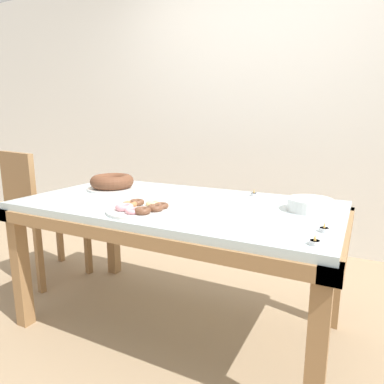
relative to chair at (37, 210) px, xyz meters
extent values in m
plane|color=#997F60|center=(1.18, -0.06, -0.52)|extent=(12.00, 12.00, 0.00)
cube|color=white|center=(1.18, 1.53, 0.78)|extent=(8.00, 0.10, 2.60)
cube|color=silver|center=(1.18, -0.06, 0.18)|extent=(1.66, 0.87, 0.04)
cube|color=olive|center=(1.18, -0.47, 0.13)|extent=(1.69, 0.08, 0.06)
cube|color=olive|center=(1.18, 0.35, 0.13)|extent=(1.69, 0.08, 0.06)
cube|color=olive|center=(0.37, -0.06, 0.13)|extent=(0.08, 0.91, 0.06)
cube|color=olive|center=(1.98, -0.06, 0.13)|extent=(0.08, 0.91, 0.06)
cube|color=olive|center=(0.40, -0.45, -0.19)|extent=(0.07, 0.07, 0.66)
cube|color=olive|center=(1.96, -0.45, -0.19)|extent=(0.07, 0.07, 0.66)
cube|color=olive|center=(0.40, 0.33, -0.19)|extent=(0.07, 0.07, 0.66)
cube|color=olive|center=(1.96, 0.33, -0.19)|extent=(0.07, 0.07, 0.66)
cube|color=olive|center=(0.01, 0.07, -0.05)|extent=(0.49, 0.49, 0.04)
cube|color=olive|center=(-0.02, -0.11, 0.19)|extent=(0.40, 0.11, 0.45)
cube|color=olive|center=(0.24, 0.23, -0.30)|extent=(0.05, 0.05, 0.45)
cube|color=olive|center=(-0.14, 0.30, -0.30)|extent=(0.05, 0.05, 0.45)
cube|color=olive|center=(0.17, -0.15, -0.30)|extent=(0.05, 0.05, 0.45)
cube|color=olive|center=(-0.21, -0.08, -0.30)|extent=(0.05, 0.05, 0.45)
cylinder|color=white|center=(0.65, 0.05, 0.20)|extent=(0.30, 0.30, 0.01)
torus|color=brown|center=(0.65, 0.05, 0.25)|extent=(0.27, 0.27, 0.08)
cylinder|color=white|center=(1.13, -0.31, 0.20)|extent=(0.33, 0.33, 0.01)
torus|color=brown|center=(1.20, -0.31, 0.22)|extent=(0.08, 0.08, 0.03)
torus|color=brown|center=(1.20, -0.26, 0.22)|extent=(0.07, 0.07, 0.02)
torus|color=#EAD184|center=(1.14, -0.23, 0.22)|extent=(0.07, 0.07, 0.02)
torus|color=brown|center=(1.06, -0.26, 0.22)|extent=(0.07, 0.07, 0.03)
torus|color=#B27042|center=(1.05, -0.30, 0.22)|extent=(0.07, 0.07, 0.02)
torus|color=pink|center=(1.07, -0.37, 0.22)|extent=(0.09, 0.09, 0.03)
torus|color=pink|center=(1.14, -0.40, 0.22)|extent=(0.07, 0.07, 0.02)
torus|color=brown|center=(1.18, -0.38, 0.22)|extent=(0.08, 0.08, 0.03)
cylinder|color=white|center=(1.83, 0.06, 0.20)|extent=(0.21, 0.21, 0.01)
cylinder|color=white|center=(1.83, 0.06, 0.21)|extent=(0.21, 0.21, 0.01)
cylinder|color=white|center=(1.83, 0.06, 0.22)|extent=(0.21, 0.21, 0.01)
cylinder|color=white|center=(1.83, 0.06, 0.23)|extent=(0.21, 0.21, 0.01)
cylinder|color=white|center=(1.83, 0.06, 0.24)|extent=(0.21, 0.21, 0.01)
cylinder|color=white|center=(1.83, 0.06, 0.25)|extent=(0.21, 0.21, 0.01)
cylinder|color=silver|center=(1.50, 0.27, 0.20)|extent=(0.04, 0.04, 0.02)
cylinder|color=white|center=(1.50, 0.27, 0.21)|extent=(0.03, 0.03, 0.00)
cone|color=#F9B74C|center=(1.50, 0.27, 0.22)|extent=(0.01, 0.01, 0.02)
cylinder|color=silver|center=(1.93, -0.24, 0.20)|extent=(0.04, 0.04, 0.02)
cylinder|color=white|center=(1.93, -0.24, 0.21)|extent=(0.03, 0.03, 0.00)
cone|color=#F9B74C|center=(1.93, -0.24, 0.22)|extent=(0.01, 0.01, 0.02)
cylinder|color=silver|center=(1.92, -0.41, 0.20)|extent=(0.04, 0.04, 0.02)
cylinder|color=white|center=(1.92, -0.41, 0.21)|extent=(0.03, 0.03, 0.00)
cone|color=#F9B74C|center=(1.92, -0.41, 0.22)|extent=(0.01, 0.01, 0.02)
camera|label=1|loc=(2.05, -1.60, 0.61)|focal=32.00mm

